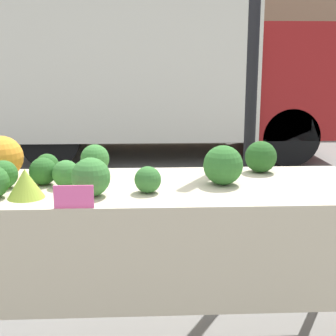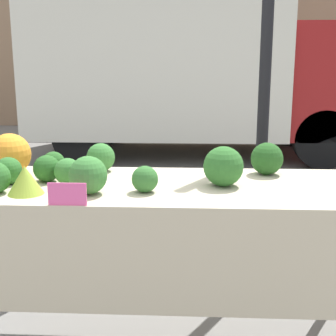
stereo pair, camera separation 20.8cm
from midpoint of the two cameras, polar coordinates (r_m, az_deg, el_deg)
building_facade at (r=10.44m, az=-2.87°, el=17.93°), size 16.00×0.60×4.61m
tent_pole at (r=2.87m, az=8.11°, el=10.15°), size 0.07×0.07×2.50m
parked_truck at (r=7.01m, az=-2.52°, el=12.43°), size 4.67×2.12×2.47m
market_table at (r=2.18m, az=-2.67°, el=-5.26°), size 1.89×0.72×0.81m
orange_cauliflower at (r=2.48m, az=-21.95°, el=1.19°), size 0.21×0.21×0.21m
romanesco_head at (r=2.10m, az=-19.74°, el=-1.83°), size 0.16×0.16×0.13m
broccoli_head_0 at (r=2.19m, az=4.04°, el=0.32°), size 0.19×0.19×0.19m
broccoli_head_1 at (r=2.04m, az=-12.29°, el=-1.12°), size 0.17×0.17×0.17m
broccoli_head_3 at (r=2.47m, az=-11.30°, el=1.09°), size 0.15×0.15×0.15m
broccoli_head_4 at (r=2.45m, az=-16.91°, el=0.29°), size 0.12×0.12×0.12m
broccoli_head_5 at (r=2.22m, az=-14.98°, el=-0.71°), size 0.13×0.13×0.13m
broccoli_head_6 at (r=2.29m, az=-17.53°, el=-0.41°), size 0.13×0.13×0.13m
broccoli_head_7 at (r=2.29m, az=-21.90°, el=-0.76°), size 0.13×0.13×0.13m
broccoli_head_8 at (r=2.06m, az=-5.37°, el=-1.46°), size 0.12×0.12×0.12m
broccoli_head_9 at (r=2.46m, az=8.89°, el=1.33°), size 0.17×0.17×0.17m
price_sign at (r=1.90m, az=-14.52°, el=-3.46°), size 0.16×0.01×0.09m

